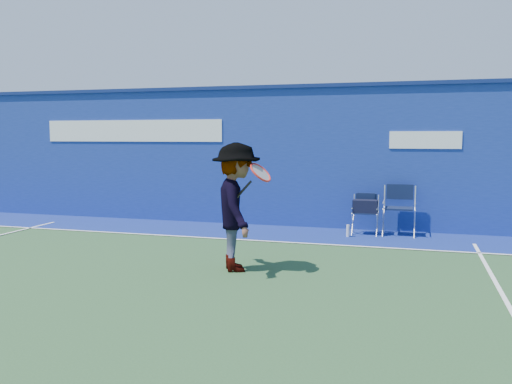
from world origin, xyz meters
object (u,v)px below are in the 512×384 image
(directors_chair_left, at_px, (365,217))
(directors_chair_right, at_px, (399,220))
(water_bottle, at_px, (348,231))
(tennis_player, at_px, (237,207))

(directors_chair_left, height_order, directors_chair_right, directors_chair_right)
(water_bottle, height_order, tennis_player, tennis_player)
(directors_chair_left, height_order, water_bottle, directors_chair_left)
(tennis_player, bearing_deg, directors_chair_right, 57.91)
(directors_chair_right, distance_m, water_bottle, 1.07)
(directors_chair_right, bearing_deg, directors_chair_left, -172.42)
(directors_chair_left, relative_size, directors_chair_right, 0.82)
(tennis_player, bearing_deg, water_bottle, 67.59)
(directors_chair_left, distance_m, tennis_player, 3.86)
(directors_chair_left, relative_size, tennis_player, 0.43)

